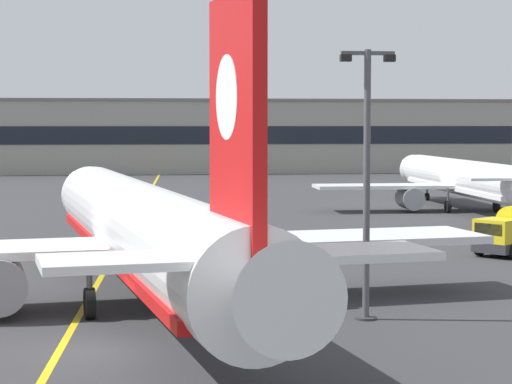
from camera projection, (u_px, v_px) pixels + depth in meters
name	position (u px, v px, depth m)	size (l,w,h in m)	color
ground_plane	(98.00, 351.00, 35.11)	(400.00, 400.00, 0.00)	#353538
taxiway_centreline	(119.00, 246.00, 64.85)	(0.30, 180.00, 0.01)	yellow
airliner_foreground	(145.00, 231.00, 43.06)	(32.35, 41.37, 11.65)	white
airliner_background	(467.00, 179.00, 90.42)	(27.68, 35.81, 10.08)	white
apron_lamp_post	(367.00, 178.00, 40.37)	(2.24, 0.90, 11.00)	#515156
terminal_building	(143.00, 136.00, 159.61)	(165.26, 12.40, 11.85)	#9E998E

